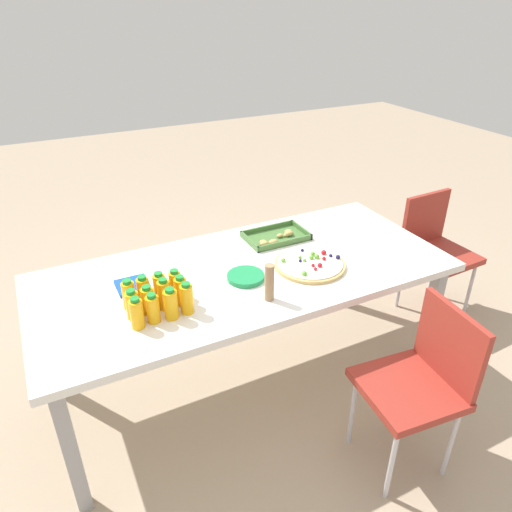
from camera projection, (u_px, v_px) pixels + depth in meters
name	position (u px, v px, depth m)	size (l,w,h in m)	color
ground_plane	(247.00, 380.00, 2.79)	(12.00, 12.00, 0.00)	tan
party_table	(245.00, 280.00, 2.46)	(2.11, 0.93, 0.75)	white
chair_end	(434.00, 245.00, 3.21)	(0.42, 0.42, 0.83)	maroon
chair_near_right	(422.00, 377.00, 2.11)	(0.44, 0.44, 0.83)	maroon
juice_bottle_0	(137.00, 314.00, 1.98)	(0.06, 0.06, 0.15)	#FAAB14
juice_bottle_1	(153.00, 309.00, 2.02)	(0.06, 0.06, 0.14)	#FAAE14
juice_bottle_2	(171.00, 304.00, 2.04)	(0.06, 0.06, 0.15)	#FAAE14
juice_bottle_3	(187.00, 299.00, 2.07)	(0.06, 0.06, 0.15)	#F9AD14
juice_bottle_4	(132.00, 305.00, 2.04)	(0.06, 0.06, 0.14)	#F9AC14
juice_bottle_5	(148.00, 301.00, 2.07)	(0.06, 0.06, 0.14)	#F9AD14
juice_bottle_6	(164.00, 294.00, 2.10)	(0.06, 0.06, 0.15)	#F9AB14
juice_bottle_7	(181.00, 291.00, 2.13)	(0.06, 0.06, 0.14)	#FAAD14
juice_bottle_8	(129.00, 295.00, 2.10)	(0.06, 0.06, 0.14)	#F9AC14
juice_bottle_9	(144.00, 291.00, 2.13)	(0.06, 0.06, 0.14)	#FAAC14
juice_bottle_10	(160.00, 287.00, 2.16)	(0.06, 0.06, 0.14)	#F9AE14
juice_bottle_11	(175.00, 284.00, 2.19)	(0.06, 0.06, 0.14)	#FAAB14
fruit_pizza	(310.00, 264.00, 2.45)	(0.37, 0.37, 0.05)	tan
snack_tray	(276.00, 237.00, 2.72)	(0.35, 0.23, 0.04)	#477238
plate_stack	(246.00, 277.00, 2.34)	(0.18, 0.18, 0.02)	#1E8C4C
napkin_stack	(133.00, 285.00, 2.28)	(0.15, 0.15, 0.02)	#194CA5
cardboard_tube	(269.00, 282.00, 2.15)	(0.04, 0.04, 0.18)	#9E7A56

